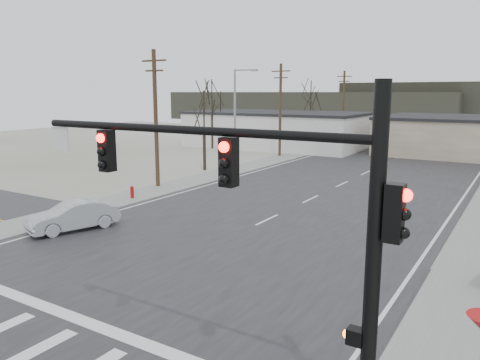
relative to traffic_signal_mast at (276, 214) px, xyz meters
The scene contains 18 objects.
ground 11.07m from the traffic_signal_mast, 141.84° to the left, with size 140.00×140.00×0.00m, color silver.
main_road 23.10m from the traffic_signal_mast, 110.42° to the left, with size 18.00×110.00×0.05m, color black.
cross_road 11.07m from the traffic_signal_mast, 141.84° to the left, with size 90.00×10.00×0.04m, color black.
sidewalk_left 32.41m from the traffic_signal_mast, 125.21° to the left, with size 3.00×90.00×0.06m, color gray.
traffic_signal_mast is the anchor object (origin of this frame).
fire_hydrant 23.39m from the traffic_signal_mast, 141.87° to the left, with size 0.24×0.24×0.87m.
building_left_far 52.07m from the traffic_signal_mast, 117.34° to the left, with size 22.30×12.30×4.50m.
upole_left_b 26.60m from the traffic_signal_mast, 136.81° to the left, with size 2.20×0.30×10.00m.
upole_left_c 42.85m from the traffic_signal_mast, 116.91° to the left, with size 2.20×0.30×10.00m.
upole_left_d 61.35m from the traffic_signal_mast, 108.43° to the left, with size 2.20×0.30×10.00m.
streetlight_main 33.84m from the traffic_signal_mast, 123.54° to the left, with size 2.40×0.25×9.00m.
tree_left_near 33.52m from the traffic_signal_mast, 128.57° to the left, with size 3.30×3.30×7.35m.
tree_left_far 56.63m from the traffic_signal_mast, 112.75° to the left, with size 3.96×3.96×8.82m.
tree_left_mid 50.12m from the traffic_signal_mast, 126.63° to the left, with size 3.96×3.96×8.82m.
hill_left 107.17m from the traffic_signal_mast, 113.59° to the left, with size 70.00×18.00×7.00m, color #333026.
sedan_crossing 17.49m from the traffic_signal_mast, 154.52° to the left, with size 1.56×4.47×1.47m, color #A9AEB4.
car_far_a 47.99m from the traffic_signal_mast, 94.96° to the left, with size 2.24×5.50×1.60m, color black.
car_far_b 58.84m from the traffic_signal_mast, 101.65° to the left, with size 1.79×4.45×1.52m, color black.
Camera 1 is at (11.90, -13.99, 6.99)m, focal length 35.00 mm.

